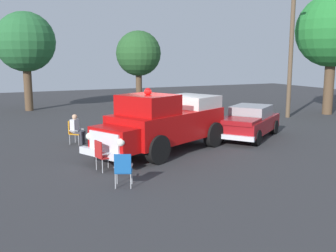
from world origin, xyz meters
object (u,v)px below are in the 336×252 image
vintage_fire_truck (164,122)px  oak_tree_distant (25,42)px  classic_hot_rod (248,122)px  lawn_chair_near_truck (74,130)px  oak_tree_left (139,54)px  oak_tree_right (333,31)px  lawn_chair_by_car (102,153)px  spectator_seated (77,128)px  lawn_chair_spare (123,168)px  utility_pole (291,50)px

vintage_fire_truck → oak_tree_distant: bearing=-76.6°
classic_hot_rod → oak_tree_distant: 16.79m
oak_tree_distant → vintage_fire_truck: bearing=103.4°
vintage_fire_truck → lawn_chair_near_truck: size_ratio=6.18×
oak_tree_left → oak_tree_right: (-9.47, 9.57, 1.39)m
classic_hot_rod → lawn_chair_by_car: (7.62, 2.49, -0.16)m
vintage_fire_truck → lawn_chair_near_truck: bearing=-45.3°
spectator_seated → oak_tree_right: oak_tree_right is taller
lawn_chair_near_truck → oak_tree_distant: oak_tree_distant is taller
vintage_fire_truck → lawn_chair_spare: vintage_fire_truck is taller
oak_tree_left → utility_pole: size_ratio=0.71×
classic_hot_rod → oak_tree_right: 11.10m
oak_tree_distant → utility_pole: bearing=144.9°
lawn_chair_by_car → utility_pole: size_ratio=0.13×
classic_hot_rod → lawn_chair_spare: 8.72m
oak_tree_right → utility_pole: size_ratio=0.96×
vintage_fire_truck → lawn_chair_by_car: 3.41m
lawn_chair_by_car → oak_tree_distant: 17.10m
oak_tree_left → classic_hot_rod: bearing=91.0°
lawn_chair_near_truck → spectator_seated: size_ratio=0.79×
oak_tree_left → utility_pole: bearing=122.8°
lawn_chair_spare → oak_tree_left: oak_tree_left is taller
spectator_seated → vintage_fire_truck: bearing=134.7°
lawn_chair_spare → oak_tree_right: oak_tree_right is taller
oak_tree_right → spectator_seated: bearing=7.6°
lawn_chair_spare → spectator_seated: (-0.03, -6.37, 0.11)m
vintage_fire_truck → classic_hot_rod: (-4.66, -0.90, -0.45)m
classic_hot_rod → spectator_seated: 7.74m
lawn_chair_near_truck → lawn_chair_spare: size_ratio=1.00×
lawn_chair_by_car → oak_tree_distant: bearing=-87.9°
oak_tree_distant → utility_pole: size_ratio=0.85×
oak_tree_right → classic_hot_rod: bearing=24.3°
classic_hot_rod → oak_tree_left: (0.23, -13.74, 3.15)m
classic_hot_rod → lawn_chair_near_truck: size_ratio=4.52×
lawn_chair_near_truck → lawn_chair_spare: (-0.07, 6.46, 0.00)m
vintage_fire_truck → oak_tree_distant: size_ratio=0.94×
classic_hot_rod → spectator_seated: size_ratio=3.57×
classic_hot_rod → lawn_chair_by_car: 8.01m
lawn_chair_by_car → utility_pole: (-13.56, -6.64, 3.51)m
classic_hot_rod → oak_tree_right: oak_tree_right is taller
spectator_seated → utility_pole: 14.04m
spectator_seated → oak_tree_right: 17.48m
vintage_fire_truck → utility_pole: 12.11m
spectator_seated → oak_tree_right: (-16.72, -2.22, 4.58)m
lawn_chair_spare → spectator_seated: bearing=-90.2°
oak_tree_left → lawn_chair_by_car: bearing=65.5°
oak_tree_right → oak_tree_distant: (17.47, -9.93, -0.64)m
lawn_chair_near_truck → oak_tree_left: bearing=-122.2°
lawn_chair_by_car → oak_tree_left: bearing=-114.5°
classic_hot_rod → oak_tree_right: (-9.23, -4.17, 4.53)m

